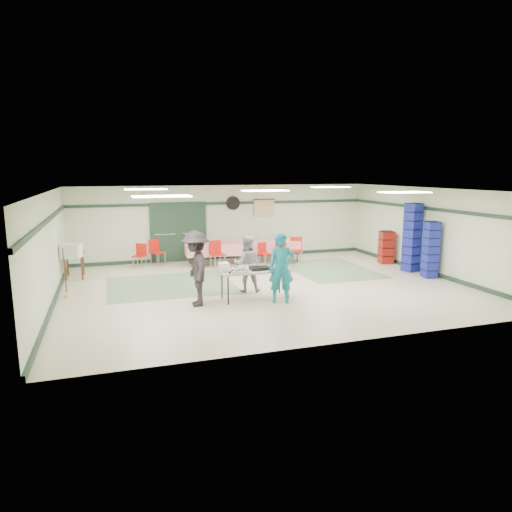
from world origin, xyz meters
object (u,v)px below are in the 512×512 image
object	(u,v)px
crate_stack_blue_b	(412,238)
volunteer_grey	(247,264)
chair_b	(264,251)
crate_stack_blue_a	(431,250)
office_printer	(71,251)
dining_table_b	(213,249)
chair_c	(296,247)
volunteer_dark	(196,269)
dining_table_a	(273,245)
broom	(65,272)
chair_d	(216,251)
volunteer_teal	(281,268)
serving_table	(255,271)
crate_stack_red	(386,247)
chair_loose_a	(156,250)
chair_a	(281,250)
chair_loose_b	(140,253)
printer_table	(74,257)

from	to	relation	value
crate_stack_blue_b	volunteer_grey	bearing A→B (deg)	-172.47
chair_b	crate_stack_blue_a	size ratio (longest dim) A/B	0.45
office_printer	volunteer_grey	bearing A→B (deg)	-14.93
dining_table_b	chair_c	bearing A→B (deg)	-7.93
volunteer_dark	dining_table_a	size ratio (longest dim) A/B	0.88
chair_b	broom	size ratio (longest dim) A/B	0.62
chair_d	broom	bearing A→B (deg)	-164.59
volunteer_teal	chair_c	bearing A→B (deg)	77.20
serving_table	volunteer_teal	bearing A→B (deg)	-44.59
chair_b	crate_stack_blue_b	distance (m)	4.88
chair_b	chair_c	bearing A→B (deg)	-23.83
volunteer_grey	crate_stack_red	xyz separation A→B (m)	(5.77, 2.15, -0.19)
dining_table_b	chair_loose_a	distance (m)	1.95
serving_table	chair_a	xyz separation A→B (m)	(2.25, 3.96, -0.23)
volunteer_dark	chair_b	world-z (taller)	volunteer_dark
chair_loose_a	office_printer	distance (m)	3.13
crate_stack_blue_a	broom	bearing A→B (deg)	174.14
dining_table_b	broom	xyz separation A→B (m)	(-4.53, -2.85, 0.09)
chair_c	crate_stack_blue_a	size ratio (longest dim) A/B	0.53
dining_table_b	chair_a	size ratio (longest dim) A/B	2.40
volunteer_teal	chair_loose_b	xyz separation A→B (m)	(-3.01, 5.30, -0.36)
broom	volunteer_grey	bearing A→B (deg)	2.76
chair_loose_b	office_printer	size ratio (longest dim) A/B	1.60
chair_d	crate_stack_red	xyz separation A→B (m)	(5.87, -1.04, 0.00)
chair_loose_a	serving_table	bearing A→B (deg)	-101.08
volunteer_grey	office_printer	distance (m)	5.16
crate_stack_blue_a	chair_a	bearing A→B (deg)	136.77
serving_table	chair_loose_a	size ratio (longest dim) A/B	2.00
volunteer_teal	chair_b	xyz separation A→B (m)	(1.08, 4.45, -0.38)
dining_table_a	chair_c	world-z (taller)	chair_c
chair_a	crate_stack_red	size ratio (longest dim) A/B	0.70
dining_table_a	printer_table	xyz separation A→B (m)	(-6.65, -0.57, 0.07)
chair_d	crate_stack_blue_a	distance (m)	6.76
chair_c	chair_loose_a	distance (m)	4.86
chair_c	chair_d	size ratio (longest dim) A/B	0.99
volunteer_dark	crate_stack_red	distance (m)	7.93
chair_loose_b	crate_stack_red	world-z (taller)	crate_stack_red
crate_stack_blue_a	crate_stack_blue_b	world-z (taller)	crate_stack_blue_b
chair_d	chair_loose_a	world-z (taller)	chair_d
dining_table_a	volunteer_dark	bearing A→B (deg)	-120.43
dining_table_a	chair_b	world-z (taller)	chair_b
chair_a	broom	size ratio (longest dim) A/B	0.63
volunteer_teal	chair_loose_b	bearing A→B (deg)	133.89
volunteer_dark	chair_a	bearing A→B (deg)	141.53
volunteer_dark	dining_table_a	bearing A→B (deg)	146.04
crate_stack_red	chair_d	bearing A→B (deg)	169.94
dining_table_b	volunteer_dark	bearing A→B (deg)	-104.33
chair_c	office_printer	bearing A→B (deg)	-151.96
volunteer_dark	chair_loose_a	size ratio (longest dim) A/B	1.98
volunteer_teal	printer_table	distance (m)	6.72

